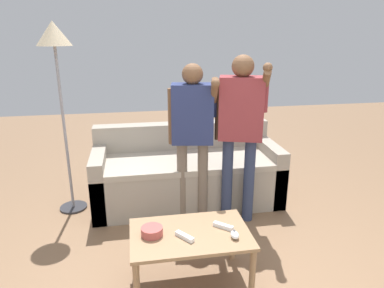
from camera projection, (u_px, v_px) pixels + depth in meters
The scene contains 10 objects.
ground_plane at pixel (224, 283), 2.62m from camera, with size 12.00×12.00×0.00m, color brown.
couch at pixel (186, 174), 3.84m from camera, with size 1.98×0.83×0.81m.
coffee_table at pixel (190, 240), 2.50m from camera, with size 0.85×0.54×0.44m.
snack_bowl at pixel (152, 231), 2.44m from camera, with size 0.15×0.15×0.06m, color #B24C47.
game_remote_nunchuk at pixel (235, 235), 2.41m from camera, with size 0.06×0.09×0.05m.
floor_lamp at pixel (55, 51), 3.23m from camera, with size 0.32×0.32×1.90m.
player_center at pixel (193, 126), 3.24m from camera, with size 0.45×0.41×1.54m.
player_right at pixel (241, 121), 3.21m from camera, with size 0.47×0.43×1.61m.
game_remote_wand_near at pixel (185, 237), 2.41m from camera, with size 0.12×0.14×0.03m.
game_remote_wand_far at pixel (223, 226), 2.54m from camera, with size 0.14×0.13×0.03m.
Camera 1 is at (-0.61, -2.09, 1.81)m, focal length 32.64 mm.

